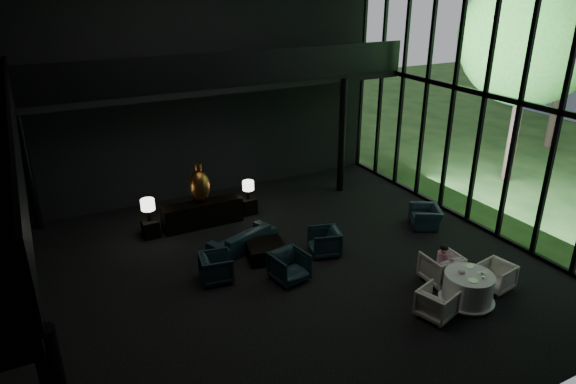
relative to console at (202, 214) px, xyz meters
name	(u,v)px	position (x,y,z in m)	size (l,w,h in m)	color
floor	(267,275)	(0.51, -3.54, -0.39)	(14.00, 12.00, 0.02)	black
wall_back	(186,81)	(0.51, 2.46, 3.61)	(14.00, 0.04, 8.00)	black
wall_front	(459,231)	(0.51, -9.54, 3.61)	(14.00, 0.04, 8.00)	black
curtain_wall	(485,94)	(7.46, -3.54, 3.61)	(0.20, 12.00, 8.00)	black
mezzanine_back	(226,83)	(1.51, 1.46, 3.61)	(12.00, 2.00, 0.25)	black
railing_left	(14,125)	(-4.49, -3.54, 4.21)	(0.06, 12.00, 1.00)	black
railing_back	(237,68)	(1.51, 0.46, 4.21)	(12.00, 0.06, 1.00)	black
column_nw	(27,166)	(-4.49, 2.16, 1.61)	(0.24, 0.24, 4.00)	black
column_ne	(342,136)	(5.31, 0.46, 1.61)	(0.24, 0.24, 4.00)	black
tree_near	(531,36)	(11.51, -1.54, 4.84)	(4.80, 4.80, 7.65)	#382D23
tree_far	(576,6)	(16.51, 0.46, 5.60)	(5.60, 5.60, 8.80)	#382D23
console	(202,214)	(0.00, 0.00, 0.00)	(2.45, 0.56, 0.78)	black
bronze_urn	(199,185)	(0.00, 0.11, 0.90)	(0.65, 0.65, 1.21)	#AD8B2E
side_table_left	(151,228)	(-1.60, 0.02, -0.13)	(0.46, 0.46, 0.51)	black
table_lamp_left	(148,206)	(-1.60, 0.03, 0.60)	(0.40, 0.40, 0.67)	black
side_table_right	(248,206)	(1.60, 0.18, -0.13)	(0.47, 0.47, 0.52)	black
table_lamp_right	(248,186)	(1.60, 0.13, 0.57)	(0.36, 0.36, 0.61)	black
sofa	(242,236)	(0.53, -1.88, -0.01)	(1.93, 0.56, 0.76)	#182539
lounge_armchair_west	(216,266)	(-0.71, -3.14, 0.02)	(0.79, 0.74, 0.82)	black
lounge_armchair_east	(324,240)	(2.39, -3.24, 0.04)	(0.83, 0.78, 0.85)	black
lounge_armchair_south	(289,264)	(0.92, -3.98, 0.07)	(0.89, 0.83, 0.92)	black
window_armchair	(426,215)	(6.02, -3.21, -0.01)	(0.87, 0.56, 0.76)	#1C2A38
coffee_table	(265,251)	(0.85, -2.71, -0.17)	(0.99, 0.99, 0.44)	black
dining_table	(467,290)	(4.16, -6.76, -0.06)	(1.29, 1.29, 0.75)	white
dining_chair_north	(441,265)	(4.24, -5.78, 0.09)	(0.92, 0.86, 0.95)	beige
dining_chair_east	(496,275)	(5.23, -6.64, -0.04)	(0.69, 0.64, 0.71)	#BAB397
dining_chair_west	(437,302)	(3.14, -6.85, -0.01)	(0.73, 0.68, 0.75)	#A8A595
child	(443,256)	(4.22, -5.83, 0.36)	(0.28, 0.28, 0.60)	#C4768B
plate_a	(473,281)	(4.03, -6.99, 0.37)	(0.22, 0.22, 0.01)	white
plate_b	(469,266)	(4.42, -6.49, 0.37)	(0.21, 0.21, 0.01)	white
saucer	(481,273)	(4.43, -6.84, 0.37)	(0.16, 0.16, 0.01)	white
coffee_cup	(482,273)	(4.43, -6.87, 0.40)	(0.08, 0.08, 0.06)	white
cereal_bowl	(462,271)	(4.04, -6.62, 0.40)	(0.17, 0.17, 0.08)	white
cream_pot	(483,278)	(4.29, -7.03, 0.39)	(0.06, 0.06, 0.07)	#99999E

